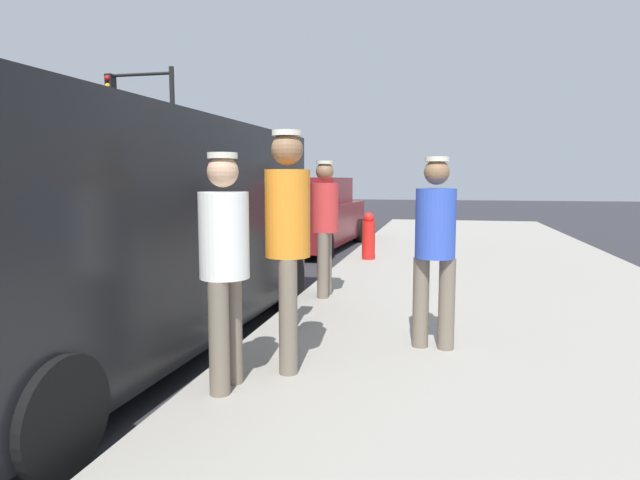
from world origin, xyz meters
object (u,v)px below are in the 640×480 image
(pedestrian_in_white, at_px, (224,257))
(fire_hydrant, at_px, (369,237))
(parked_van, at_px, (121,228))
(pedestrian_in_blue, at_px, (435,241))
(pedestrian_in_orange, at_px, (288,233))
(pedestrian_in_red, at_px, (325,220))
(traffic_light_corner, at_px, (149,121))
(parked_sedan_ahead, at_px, (308,217))
(parking_meter_near, at_px, (289,225))

(pedestrian_in_white, height_order, fire_hydrant, pedestrian_in_white)
(parked_van, xyz_separation_m, fire_hydrant, (1.60, 5.35, -0.59))
(pedestrian_in_white, bearing_deg, fire_hydrant, 88.62)
(pedestrian_in_blue, bearing_deg, fire_hydrant, 103.57)
(pedestrian_in_blue, distance_m, pedestrian_in_white, 1.88)
(pedestrian_in_orange, height_order, pedestrian_in_red, pedestrian_in_orange)
(pedestrian_in_orange, relative_size, traffic_light_corner, 0.35)
(pedestrian_in_white, height_order, parked_sedan_ahead, pedestrian_in_white)
(pedestrian_in_white, bearing_deg, traffic_light_corner, 121.55)
(pedestrian_in_blue, xyz_separation_m, pedestrian_in_red, (-1.36, 1.85, 0.03))
(parked_van, bearing_deg, pedestrian_in_blue, 4.35)
(pedestrian_in_orange, distance_m, pedestrian_in_red, 2.64)
(pedestrian_in_white, relative_size, parked_sedan_ahead, 0.36)
(parked_van, distance_m, parked_sedan_ahead, 7.78)
(parking_meter_near, bearing_deg, pedestrian_in_white, -92.17)
(pedestrian_in_orange, bearing_deg, parking_meter_near, 105.51)
(pedestrian_in_blue, relative_size, parked_sedan_ahead, 0.37)
(parked_sedan_ahead, bearing_deg, fire_hydrant, -54.40)
(parked_van, bearing_deg, pedestrian_in_white, -35.71)
(pedestrian_in_red, distance_m, parked_van, 2.54)
(pedestrian_in_red, distance_m, parked_sedan_ahead, 5.94)
(pedestrian_in_orange, xyz_separation_m, fire_hydrant, (-0.16, 5.91, -0.63))
(pedestrian_in_red, relative_size, traffic_light_corner, 0.32)
(pedestrian_in_orange, bearing_deg, parked_sedan_ahead, 102.78)
(pedestrian_in_blue, bearing_deg, parked_sedan_ahead, 111.47)
(parked_sedan_ahead, bearing_deg, pedestrian_in_blue, -68.53)
(pedestrian_in_white, bearing_deg, parked_van, 144.29)
(pedestrian_in_white, distance_m, parked_sedan_ahead, 8.95)
(pedestrian_in_orange, xyz_separation_m, pedestrian_in_red, (-0.28, 2.62, -0.09))
(pedestrian_in_white, height_order, pedestrian_in_red, pedestrian_in_red)
(pedestrian_in_white, distance_m, pedestrian_in_red, 3.10)
(pedestrian_in_orange, distance_m, pedestrian_in_white, 0.59)
(pedestrian_in_orange, height_order, traffic_light_corner, traffic_light_corner)
(pedestrian_in_blue, height_order, parked_sedan_ahead, pedestrian_in_blue)
(pedestrian_in_blue, height_order, pedestrian_in_white, pedestrian_in_blue)
(pedestrian_in_orange, relative_size, fire_hydrant, 2.11)
(parking_meter_near, xyz_separation_m, parked_sedan_ahead, (-1.63, 7.40, -0.43))
(traffic_light_corner, bearing_deg, parking_meter_near, -55.24)
(parked_sedan_ahead, height_order, fire_hydrant, parked_sedan_ahead)
(pedestrian_in_red, height_order, fire_hydrant, pedestrian_in_red)
(parked_van, xyz_separation_m, traffic_light_corner, (-6.49, 11.88, 2.36))
(fire_hydrant, bearing_deg, parked_van, -106.66)
(pedestrian_in_blue, bearing_deg, pedestrian_in_white, -137.94)
(pedestrian_in_blue, height_order, fire_hydrant, pedestrian_in_blue)
(parking_meter_near, distance_m, parked_van, 1.55)
(parked_van, relative_size, fire_hydrant, 6.13)
(parked_sedan_ahead, relative_size, fire_hydrant, 5.22)
(parking_meter_near, relative_size, pedestrian_in_red, 0.90)
(parked_sedan_ahead, distance_m, fire_hydrant, 2.98)
(pedestrian_in_orange, distance_m, pedestrian_in_blue, 1.33)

